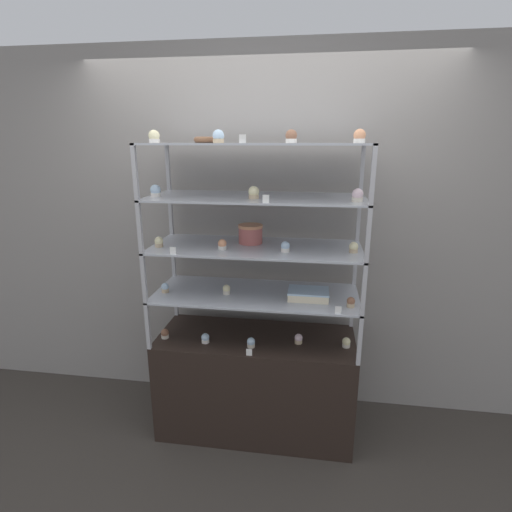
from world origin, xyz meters
TOP-DOWN VIEW (x-y plane):
  - ground_plane at (0.00, 0.00)m, footprint 20.00×20.00m
  - back_wall at (0.00, 0.41)m, footprint 8.00×0.05m
  - display_base at (0.00, 0.00)m, footprint 1.31×0.54m
  - display_riser_lower at (0.00, 0.00)m, footprint 1.31×0.54m
  - display_riser_middle at (0.00, 0.00)m, footprint 1.31×0.54m
  - display_riser_upper at (0.00, 0.00)m, footprint 1.31×0.54m
  - display_riser_top at (0.00, 0.00)m, footprint 1.31×0.54m
  - layer_cake_centerpiece at (-0.05, 0.08)m, footprint 0.16×0.16m
  - sheet_cake_frosted at (0.34, -0.04)m, footprint 0.25×0.18m
  - cupcake_0 at (-0.60, -0.11)m, footprint 0.05×0.05m
  - cupcake_1 at (-0.31, -0.13)m, footprint 0.05×0.05m
  - cupcake_2 at (-0.01, -0.14)m, footprint 0.05×0.05m
  - cupcake_3 at (0.29, -0.05)m, footprint 0.05×0.05m
  - cupcake_4 at (0.59, -0.05)m, footprint 0.05×0.05m
  - price_tag_0 at (-0.01, -0.25)m, footprint 0.04×0.00m
  - cupcake_5 at (-0.59, -0.07)m, footprint 0.05×0.05m
  - cupcake_6 at (-0.19, -0.04)m, footprint 0.05×0.05m
  - cupcake_7 at (0.59, -0.14)m, footprint 0.05×0.05m
  - price_tag_1 at (0.51, -0.25)m, footprint 0.04×0.00m
  - cupcake_8 at (-0.60, -0.10)m, footprint 0.05×0.05m
  - cupcake_9 at (-0.19, -0.10)m, footprint 0.05×0.05m
  - cupcake_10 at (0.19, -0.10)m, footprint 0.05×0.05m
  - cupcake_11 at (0.59, -0.05)m, footprint 0.05×0.05m
  - price_tag_2 at (-0.45, -0.25)m, footprint 0.04×0.00m
  - cupcake_12 at (-0.60, -0.10)m, footprint 0.06×0.06m
  - cupcake_13 at (0.00, -0.09)m, footprint 0.06×0.06m
  - cupcake_14 at (0.59, -0.13)m, footprint 0.06×0.06m
  - price_tag_3 at (0.09, -0.25)m, footprint 0.04×0.00m
  - cupcake_15 at (-0.59, -0.07)m, footprint 0.07×0.07m
  - cupcake_16 at (-0.20, -0.10)m, footprint 0.07×0.07m
  - cupcake_17 at (0.21, -0.05)m, footprint 0.07×0.07m
  - cupcake_18 at (0.58, -0.10)m, footprint 0.07×0.07m
  - price_tag_4 at (-0.03, -0.25)m, footprint 0.04×0.00m
  - donut_glazed at (-0.31, -0.01)m, footprint 0.13×0.13m

SIDE VIEW (x-z plane):
  - ground_plane at x=0.00m, z-range 0.00..0.00m
  - display_base at x=0.00m, z-range 0.00..0.70m
  - price_tag_0 at x=-0.01m, z-range 0.70..0.74m
  - cupcake_0 at x=-0.60m, z-range 0.70..0.76m
  - cupcake_1 at x=-0.31m, z-range 0.70..0.76m
  - cupcake_2 at x=-0.01m, z-range 0.70..0.76m
  - cupcake_3 at x=0.29m, z-range 0.70..0.76m
  - cupcake_4 at x=0.59m, z-range 0.70..0.76m
  - display_riser_lower at x=0.00m, z-range 0.84..1.15m
  - price_tag_1 at x=0.51m, z-range 1.01..1.06m
  - sheet_cake_frosted at x=0.34m, z-range 1.01..1.07m
  - cupcake_5 at x=-0.59m, z-range 1.01..1.07m
  - cupcake_6 at x=-0.19m, z-range 1.01..1.07m
  - cupcake_7 at x=0.59m, z-range 1.01..1.07m
  - back_wall at x=0.00m, z-range 0.00..2.60m
  - display_riser_middle at x=0.00m, z-range 1.15..1.47m
  - price_tag_2 at x=-0.45m, z-range 1.33..1.37m
  - cupcake_8 at x=-0.60m, z-range 1.32..1.39m
  - cupcake_9 at x=-0.19m, z-range 1.32..1.39m
  - cupcake_10 at x=0.19m, z-range 1.32..1.39m
  - cupcake_11 at x=0.59m, z-range 1.32..1.39m
  - layer_cake_centerpiece at x=-0.05m, z-range 1.33..1.45m
  - display_riser_upper at x=0.00m, z-range 1.47..1.78m
  - price_tag_3 at x=0.09m, z-range 1.64..1.68m
  - cupcake_12 at x=-0.60m, z-range 1.64..1.71m
  - cupcake_13 at x=0.00m, z-range 1.64..1.71m
  - cupcake_14 at x=0.59m, z-range 1.64..1.71m
  - display_riser_top at x=0.00m, z-range 1.78..2.09m
  - donut_glazed at x=-0.31m, z-range 1.95..1.99m
  - price_tag_4 at x=-0.03m, z-range 1.95..2.00m
  - cupcake_15 at x=-0.59m, z-range 1.95..2.02m
  - cupcake_16 at x=-0.20m, z-range 1.95..2.02m
  - cupcake_17 at x=0.21m, z-range 1.95..2.02m
  - cupcake_18 at x=0.58m, z-range 1.95..2.02m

